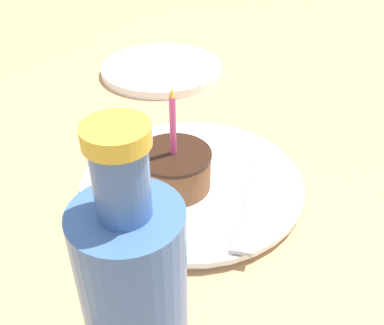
# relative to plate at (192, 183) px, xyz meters

# --- Properties ---
(ground_plane) EXTENTS (2.40, 2.40, 0.04)m
(ground_plane) POSITION_rel_plate_xyz_m (-0.01, -0.03, -0.03)
(ground_plane) COLOR tan
(ground_plane) RESTS_ON ground
(plate) EXTENTS (0.28, 0.28, 0.02)m
(plate) POSITION_rel_plate_xyz_m (0.00, 0.00, 0.00)
(plate) COLOR white
(plate) RESTS_ON ground_plane
(cake_slice) EXTENTS (0.09, 0.09, 0.13)m
(cake_slice) POSITION_rel_plate_xyz_m (-0.03, -0.01, 0.03)
(cake_slice) COLOR brown
(cake_slice) RESTS_ON plate
(fork) EXTENTS (0.10, 0.16, 0.00)m
(fork) POSITION_rel_plate_xyz_m (0.05, -0.08, 0.01)
(fork) COLOR #B2B2B7
(fork) RESTS_ON plate
(bottle) EXTENTS (0.08, 0.08, 0.24)m
(bottle) POSITION_rel_plate_xyz_m (-0.11, -0.22, 0.09)
(bottle) COLOR #3F66A5
(bottle) RESTS_ON ground_plane
(side_plate) EXTENTS (0.23, 0.23, 0.02)m
(side_plate) POSITION_rel_plate_xyz_m (0.05, 0.36, -0.00)
(side_plate) COLOR white
(side_plate) RESTS_ON ground_plane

